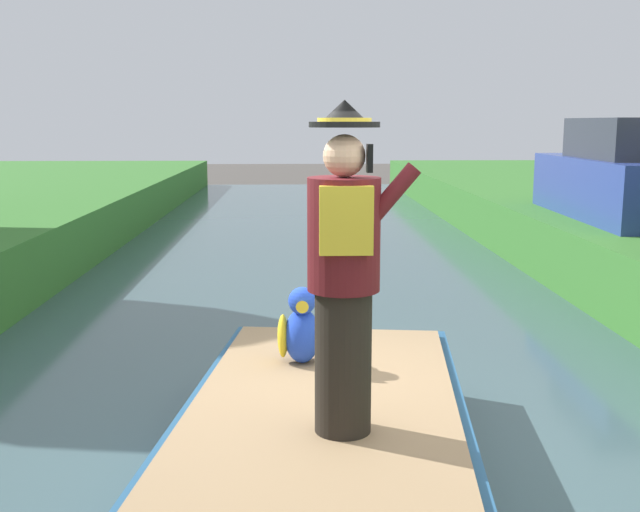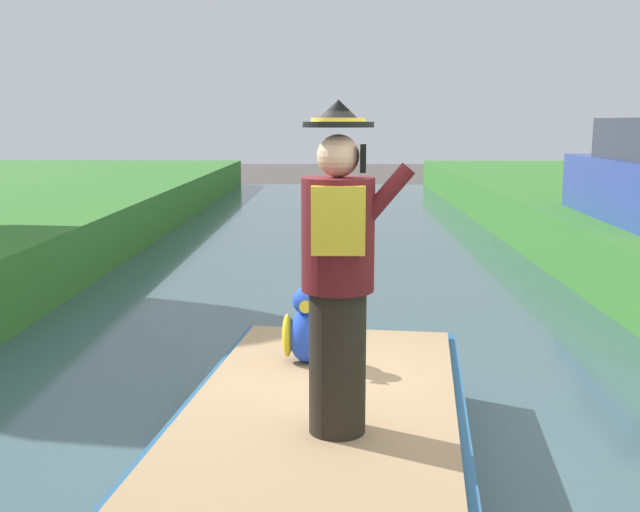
% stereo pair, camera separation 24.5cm
% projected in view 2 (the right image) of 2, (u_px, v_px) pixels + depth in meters
% --- Properties ---
extents(ground_plane, '(80.00, 80.00, 0.00)m').
position_uv_depth(ground_plane, '(319.00, 487.00, 5.14)').
color(ground_plane, '#4C4742').
extents(canal_water, '(6.91, 48.00, 0.10)m').
position_uv_depth(canal_water, '(319.00, 481.00, 5.13)').
color(canal_water, '#3D565B').
rests_on(canal_water, ground).
extents(boat, '(2.27, 4.38, 0.61)m').
position_uv_depth(boat, '(318.00, 463.00, 4.61)').
color(boat, '#23517A').
rests_on(boat, canal_water).
extents(person_pirate, '(0.61, 0.42, 1.85)m').
position_uv_depth(person_pirate, '(339.00, 272.00, 4.15)').
color(person_pirate, black).
rests_on(person_pirate, boat).
extents(parrot_plush, '(0.36, 0.35, 0.57)m').
position_uv_depth(parrot_plush, '(307.00, 330.00, 5.51)').
color(parrot_plush, blue).
rests_on(parrot_plush, boat).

